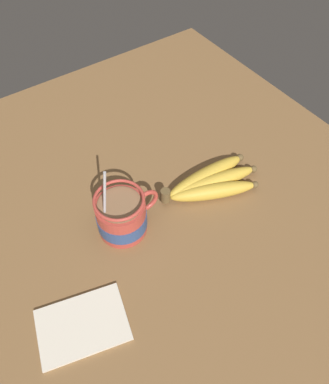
{
  "coord_description": "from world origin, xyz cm",
  "views": [
    {
      "loc": [
        -18.02,
        -35.37,
        66.37
      ],
      "look_at": [
        7.83,
        2.04,
        8.03
      ],
      "focal_mm": 35.0,
      "sensor_mm": 36.0,
      "label": 1
    }
  ],
  "objects": [
    {
      "name": "table",
      "position": [
        0.0,
        0.0,
        1.92
      ],
      "size": [
        110.13,
        110.13,
        3.84
      ],
      "color": "brown",
      "rests_on": "ground"
    },
    {
      "name": "coffee_mug",
      "position": [
        -1.99,
        1.94,
        7.95
      ],
      "size": [
        13.09,
        9.61,
        17.85
      ],
      "color": "#B23D33",
      "rests_on": "table"
    },
    {
      "name": "napkin",
      "position": [
        -17.47,
        -10.68,
        4.14
      ],
      "size": [
        16.67,
        13.53,
        0.6
      ],
      "color": "beige",
      "rests_on": "table"
    },
    {
      "name": "banana_bunch",
      "position": [
        18.27,
        0.17,
        5.62
      ],
      "size": [
        22.05,
        11.06,
        4.21
      ],
      "color": "brown",
      "rests_on": "table"
    }
  ]
}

